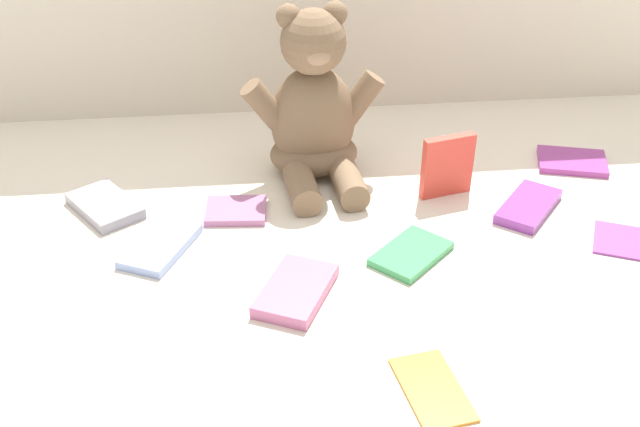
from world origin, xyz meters
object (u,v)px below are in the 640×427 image
object	(u,v)px
book_case_1	(296,291)
book_case_7	(447,166)
teddy_bear	(314,114)
book_case_3	(411,254)
book_case_2	(105,206)
book_case_4	(572,161)
book_case_0	(639,243)
book_case_5	(160,246)
book_case_8	(433,388)
book_case_9	(236,211)
book_case_6	(528,206)

from	to	relation	value
book_case_1	book_case_7	world-z (taller)	book_case_7
teddy_bear	book_case_3	size ratio (longest dim) A/B	2.49
book_case_1	book_case_2	world-z (taller)	book_case_1
teddy_bear	book_case_4	xyz separation A→B (m)	(0.47, -0.02, -0.11)
book_case_0	book_case_5	bearing A→B (deg)	-70.48
book_case_7	book_case_1	bearing A→B (deg)	-151.48
book_case_2	book_case_8	xyz separation A→B (m)	(0.45, -0.46, -0.00)
book_case_9	book_case_7	bearing A→B (deg)	98.86
book_case_4	book_case_7	size ratio (longest dim) A/B	1.10
book_case_5	book_case_8	xyz separation A→B (m)	(0.35, -0.34, -0.00)
book_case_9	book_case_2	bearing A→B (deg)	-93.78
book_case_6	book_case_7	world-z (taller)	book_case_7
book_case_1	book_case_4	world-z (taller)	book_case_1
book_case_4	book_case_6	bearing A→B (deg)	-25.75
book_case_3	book_case_9	world-z (taller)	same
book_case_0	book_case_4	bearing A→B (deg)	-153.60
book_case_3	teddy_bear	bearing A→B (deg)	-21.66
book_case_1	book_case_4	distance (m)	0.63
book_case_1	book_case_5	bearing A→B (deg)	171.22
book_case_7	book_case_8	distance (m)	0.48
teddy_bear	book_case_1	size ratio (longest dim) A/B	2.21
teddy_bear	book_case_8	world-z (taller)	teddy_bear
book_case_2	book_case_9	world-z (taller)	book_case_2
teddy_bear	book_case_5	world-z (taller)	teddy_bear
book_case_0	book_case_4	world-z (taller)	book_case_4
book_case_0	book_case_1	size ratio (longest dim) A/B	0.99
book_case_0	book_case_9	xyz separation A→B (m)	(-0.62, 0.16, 0.00)
book_case_5	book_case_7	xyz separation A→B (m)	(0.47, 0.12, 0.05)
teddy_bear	book_case_5	size ratio (longest dim) A/B	2.21
teddy_bear	book_case_5	distance (m)	0.36
book_case_3	book_case_9	size ratio (longest dim) A/B	1.24
book_case_1	book_case_3	xyz separation A→B (m)	(0.18, 0.08, -0.00)
book_case_1	book_case_8	size ratio (longest dim) A/B	1.08
book_case_4	teddy_bear	bearing A→B (deg)	-76.73
book_case_4	book_case_1	bearing A→B (deg)	-41.88
book_case_2	book_case_4	distance (m)	0.83
book_case_0	book_case_2	world-z (taller)	book_case_2
book_case_0	book_case_4	xyz separation A→B (m)	(-0.01, 0.26, 0.00)
book_case_6	teddy_bear	bearing A→B (deg)	12.29
teddy_bear	book_case_4	distance (m)	0.48
book_case_8	book_case_4	bearing A→B (deg)	-134.79
book_case_3	book_case_6	size ratio (longest dim) A/B	0.88
book_case_1	book_case_2	size ratio (longest dim) A/B	1.04
book_case_2	book_case_5	size ratio (longest dim) A/B	0.96
book_case_3	book_case_8	distance (m)	0.28
book_case_0	book_case_4	distance (m)	0.26
book_case_2	book_case_9	bearing A→B (deg)	137.06
teddy_bear	book_case_0	xyz separation A→B (m)	(0.48, -0.28, -0.11)
book_case_6	book_case_7	bearing A→B (deg)	10.33
book_case_2	book_case_6	bearing A→B (deg)	139.52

